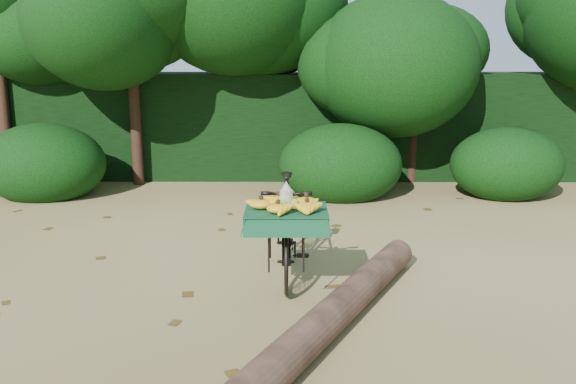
{
  "coord_description": "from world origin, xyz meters",
  "views": [
    {
      "loc": [
        0.77,
        -4.76,
        2.12
      ],
      "look_at": [
        0.73,
        0.68,
        0.89
      ],
      "focal_mm": 38.0,
      "sensor_mm": 36.0,
      "label": 1
    }
  ],
  "objects": [
    {
      "name": "fallen_log",
      "position": [
        0.99,
        -0.52,
        0.14
      ],
      "size": [
        1.99,
        3.56,
        0.28
      ],
      "primitive_type": "cylinder",
      "rotation": [
        1.57,
        0.0,
        -0.47
      ],
      "color": "brown",
      "rests_on": "ground"
    },
    {
      "name": "ground",
      "position": [
        0.0,
        0.0,
        0.0
      ],
      "size": [
        80.0,
        80.0,
        0.0
      ],
      "primitive_type": "plane",
      "color": "tan",
      "rests_on": "ground"
    },
    {
      "name": "vendor_bicycle",
      "position": [
        0.72,
        0.87,
        0.51
      ],
      "size": [
        0.71,
        1.71,
        0.99
      ],
      "rotation": [
        0.0,
        0.0,
        0.01
      ],
      "color": "black",
      "rests_on": "ground"
    },
    {
      "name": "hedge_backdrop",
      "position": [
        0.0,
        6.3,
        0.9
      ],
      "size": [
        26.0,
        1.8,
        1.8
      ],
      "primitive_type": "cube",
      "color": "black",
      "rests_on": "ground"
    },
    {
      "name": "bush_clumps",
      "position": [
        0.5,
        4.3,
        0.45
      ],
      "size": [
        8.8,
        1.7,
        0.9
      ],
      "primitive_type": null,
      "color": "black",
      "rests_on": "ground"
    },
    {
      "name": "tree_row",
      "position": [
        -0.65,
        5.5,
        2.0
      ],
      "size": [
        14.5,
        2.0,
        4.0
      ],
      "primitive_type": null,
      "color": "black",
      "rests_on": "ground"
    },
    {
      "name": "leaf_litter",
      "position": [
        0.0,
        0.65,
        0.01
      ],
      "size": [
        7.0,
        7.3,
        0.01
      ],
      "primitive_type": null,
      "color": "#4F3C15",
      "rests_on": "ground"
    }
  ]
}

